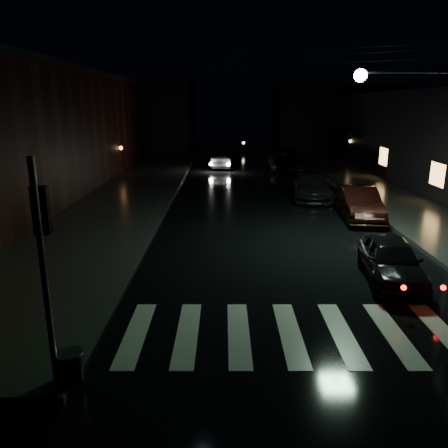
{
  "coord_description": "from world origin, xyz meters",
  "views": [
    {
      "loc": [
        0.86,
        -8.63,
        5.18
      ],
      "look_at": [
        0.86,
        4.3,
        1.6
      ],
      "focal_mm": 35.0,
      "sensor_mm": 36.0,
      "label": 1
    }
  ],
  "objects_px": {
    "parked_car_a": "(391,260)",
    "parked_car_b": "(359,203)",
    "parked_car_d": "(286,160)",
    "oncoming_car": "(224,159)",
    "parked_car_c": "(312,186)"
  },
  "relations": [
    {
      "from": "parked_car_a",
      "to": "parked_car_b",
      "type": "distance_m",
      "value": 7.39
    },
    {
      "from": "parked_car_a",
      "to": "parked_car_b",
      "type": "height_order",
      "value": "parked_car_b"
    },
    {
      "from": "parked_car_d",
      "to": "oncoming_car",
      "type": "height_order",
      "value": "parked_car_d"
    },
    {
      "from": "parked_car_d",
      "to": "parked_car_a",
      "type": "bearing_deg",
      "value": -92.16
    },
    {
      "from": "parked_car_a",
      "to": "oncoming_car",
      "type": "height_order",
      "value": "oncoming_car"
    },
    {
      "from": "parked_car_a",
      "to": "parked_car_c",
      "type": "xyz_separation_m",
      "value": [
        -0.09,
        11.89,
        0.07
      ]
    },
    {
      "from": "parked_car_c",
      "to": "oncoming_car",
      "type": "distance_m",
      "value": 13.09
    },
    {
      "from": "parked_car_a",
      "to": "parked_car_d",
      "type": "relative_size",
      "value": 0.65
    },
    {
      "from": "oncoming_car",
      "to": "parked_car_b",
      "type": "bearing_deg",
      "value": 117.7
    },
    {
      "from": "parked_car_a",
      "to": "parked_car_b",
      "type": "xyz_separation_m",
      "value": [
        1.19,
        7.29,
        0.08
      ]
    },
    {
      "from": "parked_car_b",
      "to": "oncoming_car",
      "type": "relative_size",
      "value": 0.98
    },
    {
      "from": "parked_car_d",
      "to": "oncoming_car",
      "type": "bearing_deg",
      "value": 161.71
    },
    {
      "from": "parked_car_b",
      "to": "parked_car_d",
      "type": "distance_m",
      "value": 15.36
    },
    {
      "from": "parked_car_b",
      "to": "parked_car_c",
      "type": "xyz_separation_m",
      "value": [
        -1.28,
        4.59,
        -0.02
      ]
    },
    {
      "from": "parked_car_a",
      "to": "parked_car_d",
      "type": "xyz_separation_m",
      "value": [
        -0.09,
        22.6,
        0.16
      ]
    }
  ]
}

